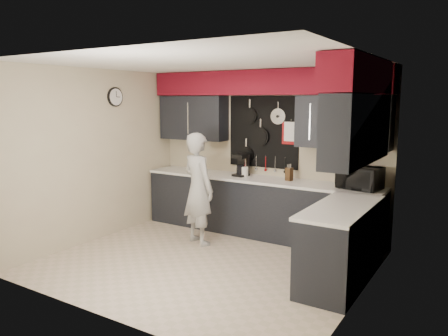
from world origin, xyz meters
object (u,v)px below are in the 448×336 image
Objects in this scene: microwave at (360,178)px; coffee_maker at (242,164)px; person at (198,189)px; knife_block at (289,174)px; utensil_crock at (244,171)px.

microwave is 1.90m from coffee_maker.
person is at bearing -149.46° from microwave.
knife_block is at bearing -174.16° from microwave.
coffee_maker is (-1.90, 0.05, 0.03)m from microwave.
microwave is at bearing 10.48° from knife_block.
person is (-1.06, -0.90, -0.19)m from knife_block.
microwave is 3.57× the size of utensil_crock.
knife_block reaches higher than utensil_crock.
knife_block is at bearing -119.41° from person.
coffee_maker is 0.22× the size of person.
person reaches higher than coffee_maker.
knife_block is 0.76m from utensil_crock.
microwave reaches higher than utensil_crock.
coffee_maker reaches higher than knife_block.
utensil_crock is at bearing -14.74° from coffee_maker.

